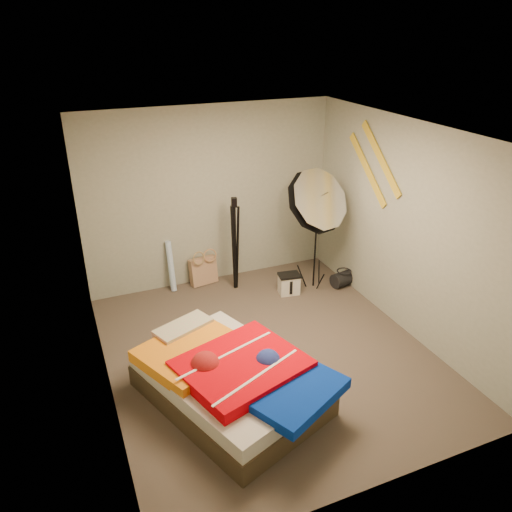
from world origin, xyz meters
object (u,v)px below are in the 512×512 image
duffel_bag (343,279)px  photo_umbrella (315,202)px  camera_case (289,285)px  wrapping_roll (171,266)px  tote_bag (203,271)px  bed (230,378)px  camera_tripod (235,238)px

duffel_bag → photo_umbrella: size_ratio=0.19×
camera_case → wrapping_roll: bearing=162.3°
tote_bag → bed: bearing=-110.7°
bed → photo_umbrella: (1.79, 1.64, 1.06)m
wrapping_roll → camera_case: size_ratio=2.65×
wrapping_roll → duffel_bag: wrapping_roll is taller
camera_tripod → bed: bearing=-111.8°
bed → photo_umbrella: size_ratio=1.15×
camera_case → bed: 2.27m
wrapping_roll → photo_umbrella: photo_umbrella is taller
tote_bag → camera_tripod: size_ratio=0.29×
camera_case → duffel_bag: camera_case is taller
bed → camera_tripod: bearing=68.2°
camera_case → bed: bearing=-121.7°
tote_bag → camera_case: (1.01, -0.74, -0.06)m
wrapping_roll → camera_tripod: bearing=-19.7°
wrapping_roll → camera_case: bearing=-26.9°
duffel_bag → camera_tripod: 1.68m
duffel_bag → bed: 2.83m
wrapping_roll → photo_umbrella: bearing=-24.9°
camera_case → camera_tripod: size_ratio=0.20×
tote_bag → duffel_bag: (1.83, -0.84, -0.09)m
tote_bag → bed: (-0.48, -2.46, 0.07)m
bed → photo_umbrella: bearing=42.5°
photo_umbrella → duffel_bag: bearing=-2.2°
tote_bag → bed: bed is taller
tote_bag → photo_umbrella: (1.31, -0.82, 1.13)m
tote_bag → camera_case: bearing=-46.1°
camera_case → photo_umbrella: size_ratio=0.15×
camera_case → duffel_bag: bearing=2.6°
tote_bag → camera_tripod: 0.75m
wrapping_roll → camera_tripod: (0.84, -0.30, 0.41)m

